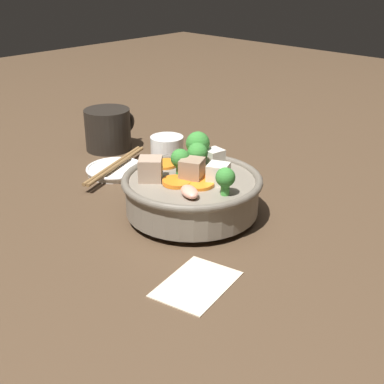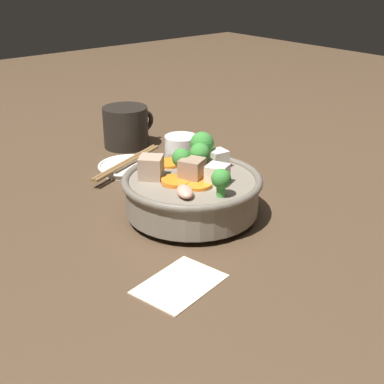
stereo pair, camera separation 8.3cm
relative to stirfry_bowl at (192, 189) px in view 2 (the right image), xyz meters
The scene contains 7 objects.
ground_plane 0.05m from the stirfry_bowl, 138.78° to the right, with size 3.00×3.00×0.00m, color #4C3826.
stirfry_bowl is the anchor object (origin of this frame).
side_saucer 0.23m from the stirfry_bowl, 83.07° to the left, with size 0.11×0.11×0.01m.
tea_cup 0.26m from the stirfry_bowl, 54.97° to the left, with size 0.07×0.07×0.05m.
dark_mug 0.36m from the stirfry_bowl, 72.98° to the left, with size 0.12×0.10×0.09m.
napkin 0.20m from the stirfry_bowl, 134.53° to the right, with size 0.12×0.10×0.00m.
chopsticks_pair 0.23m from the stirfry_bowl, 83.07° to the left, with size 0.20×0.09×0.01m.
Camera 2 is at (-0.49, -0.58, 0.38)m, focal length 50.00 mm.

